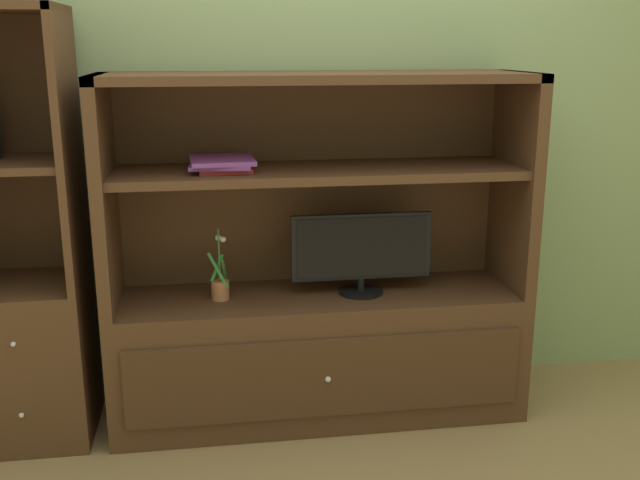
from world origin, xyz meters
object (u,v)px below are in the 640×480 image
object	(u,v)px
media_console	(318,313)
magazine_stack	(222,163)
tv_monitor	(361,251)
bookshelf_tall	(26,304)
potted_plant	(220,285)

from	to	relation	value
media_console	magazine_stack	bearing A→B (deg)	-179.18
tv_monitor	magazine_stack	xyz separation A→B (m)	(-0.57, 0.02, 0.38)
magazine_stack	media_console	bearing A→B (deg)	0.82
bookshelf_tall	tv_monitor	bearing A→B (deg)	-1.25
tv_monitor	magazine_stack	world-z (taller)	magazine_stack
media_console	magazine_stack	world-z (taller)	media_console
tv_monitor	magazine_stack	size ratio (longest dim) A/B	1.90
potted_plant	bookshelf_tall	size ratio (longest dim) A/B	0.18
potted_plant	bookshelf_tall	xyz separation A→B (m)	(-0.78, 0.02, -0.05)
media_console	potted_plant	bearing A→B (deg)	-177.75
media_console	tv_monitor	xyz separation A→B (m)	(0.18, -0.03, 0.28)
potted_plant	magazine_stack	xyz separation A→B (m)	(0.03, 0.01, 0.51)
tv_monitor	bookshelf_tall	size ratio (longest dim) A/B	0.34
tv_monitor	bookshelf_tall	xyz separation A→B (m)	(-1.38, 0.03, -0.17)
potted_plant	magazine_stack	bearing A→B (deg)	22.02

